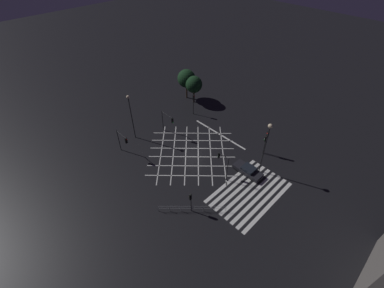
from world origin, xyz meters
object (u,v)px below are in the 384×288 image
(traffic_light_nw_cross, at_px, (123,140))
(street_lamp_west, at_px, (130,108))
(traffic_light_median_north, at_px, (168,120))
(street_tree_near, at_px, (194,84))
(waiting_car, at_px, (248,170))
(traffic_light_se_cross, at_px, (265,141))
(traffic_light_median_south, at_px, (223,161))
(street_lamp_east, at_px, (267,137))
(traffic_light_sw_cross, at_px, (190,199))
(street_tree_far, at_px, (186,79))
(traffic_light_se_main, at_px, (267,138))
(traffic_light_ne_cross, at_px, (194,100))

(traffic_light_nw_cross, distance_m, street_lamp_west, 5.18)
(traffic_light_median_north, distance_m, street_tree_near, 11.53)
(traffic_light_nw_cross, bearing_deg, waiting_car, 33.66)
(traffic_light_se_cross, xyz_separation_m, street_tree_near, (3.01, 18.72, 1.45))
(traffic_light_median_south, relative_size, street_tree_near, 0.78)
(street_lamp_east, height_order, waiting_car, street_lamp_east)
(traffic_light_nw_cross, xyz_separation_m, traffic_light_sw_cross, (0.07, -14.78, -0.72))
(traffic_light_median_north, relative_size, street_lamp_east, 0.47)
(street_tree_near, xyz_separation_m, street_tree_far, (0.09, 2.21, 0.44))
(traffic_light_se_main, xyz_separation_m, street_tree_far, (2.97, 21.02, 1.29))
(street_tree_far, bearing_deg, traffic_light_nw_cross, -162.86)
(traffic_light_median_south, bearing_deg, street_lamp_west, 13.06)
(traffic_light_se_cross, distance_m, street_lamp_west, 21.72)
(traffic_light_nw_cross, relative_size, traffic_light_median_south, 0.95)
(traffic_light_median_south, xyz_separation_m, traffic_light_se_main, (8.66, -1.44, -0.09))
(traffic_light_nw_cross, relative_size, street_tree_near, 0.74)
(traffic_light_sw_cross, bearing_deg, street_lamp_west, -11.37)
(traffic_light_ne_cross, height_order, traffic_light_se_main, traffic_light_se_main)
(traffic_light_nw_cross, relative_size, waiting_car, 0.93)
(traffic_light_sw_cross, height_order, street_lamp_east, street_lamp_east)
(traffic_light_se_main, bearing_deg, traffic_light_nw_cross, -43.55)
(traffic_light_ne_cross, bearing_deg, street_tree_near, 134.81)
(traffic_light_se_cross, height_order, street_lamp_east, street_lamp_east)
(traffic_light_ne_cross, bearing_deg, traffic_light_median_south, -30.50)
(traffic_light_se_cross, bearing_deg, street_lamp_east, 117.52)
(traffic_light_ne_cross, distance_m, street_tree_far, 6.41)
(traffic_light_ne_cross, relative_size, traffic_light_se_main, 0.98)
(traffic_light_ne_cross, distance_m, traffic_light_se_cross, 15.59)
(street_lamp_west, bearing_deg, traffic_light_sw_cross, -101.37)
(traffic_light_median_south, height_order, traffic_light_se_cross, traffic_light_median_south)
(street_tree_near, height_order, waiting_car, street_tree_near)
(traffic_light_sw_cross, height_order, street_tree_near, street_tree_near)
(traffic_light_nw_cross, xyz_separation_m, traffic_light_se_main, (15.97, -15.18, 0.03))
(traffic_light_nw_cross, xyz_separation_m, street_tree_far, (18.94, 5.84, 1.32))
(traffic_light_se_cross, bearing_deg, traffic_light_median_north, 28.05)
(traffic_light_median_south, relative_size, street_lamp_west, 0.53)
(traffic_light_median_south, height_order, traffic_light_ne_cross, traffic_light_median_south)
(traffic_light_median_north, relative_size, street_tree_near, 0.74)
(traffic_light_sw_cross, height_order, traffic_light_se_main, traffic_light_se_main)
(traffic_light_ne_cross, bearing_deg, street_lamp_east, -11.43)
(street_tree_far, bearing_deg, traffic_light_ne_cross, -121.31)
(traffic_light_sw_cross, distance_m, traffic_light_ne_cross, 21.85)
(traffic_light_nw_cross, relative_size, traffic_light_sw_cross, 1.27)
(street_tree_near, relative_size, street_tree_far, 0.91)
(street_tree_far, bearing_deg, traffic_light_sw_cross, -132.46)
(traffic_light_sw_cross, xyz_separation_m, street_tree_near, (18.77, 18.41, 1.61))
(traffic_light_sw_cross, bearing_deg, traffic_light_se_cross, -91.13)
(traffic_light_nw_cross, relative_size, traffic_light_ne_cross, 0.97)
(traffic_light_median_south, distance_m, traffic_light_se_cross, 8.67)
(traffic_light_se_main, distance_m, traffic_light_se_cross, 0.62)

